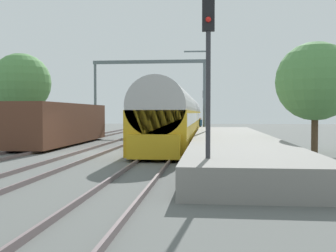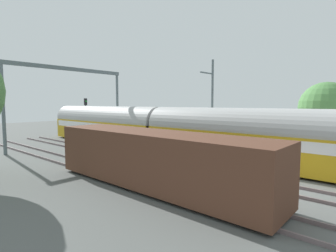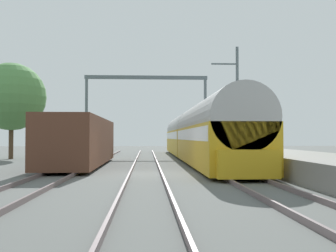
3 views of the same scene
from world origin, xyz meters
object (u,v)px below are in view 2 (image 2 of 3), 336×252
(passenger_train, at_px, (159,129))
(railway_signal_far, at_px, (86,112))
(catenary_gantry, at_px, (69,90))
(person_crossing, at_px, (112,131))
(freight_car, at_px, (154,159))

(passenger_train, height_order, railway_signal_far, railway_signal_far)
(passenger_train, bearing_deg, railway_signal_far, 82.76)
(catenary_gantry, bearing_deg, railway_signal_far, 48.53)
(person_crossing, bearing_deg, catenary_gantry, -104.24)
(passenger_train, relative_size, person_crossing, 18.99)
(person_crossing, bearing_deg, passenger_train, -30.44)
(passenger_train, xyz_separation_m, catenary_gantry, (-3.90, 8.51, 3.63))
(passenger_train, xyz_separation_m, railway_signal_far, (1.92, 15.09, 1.20))
(freight_car, relative_size, person_crossing, 7.51)
(railway_signal_far, xyz_separation_m, catenary_gantry, (-5.81, -6.58, 2.43))
(person_crossing, bearing_deg, railway_signal_far, 156.19)
(passenger_train, relative_size, freight_car, 2.53)
(freight_car, relative_size, railway_signal_far, 2.63)
(railway_signal_far, bearing_deg, catenary_gantry, -131.47)
(freight_car, xyz_separation_m, catenary_gantry, (3.90, 15.48, 4.14))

